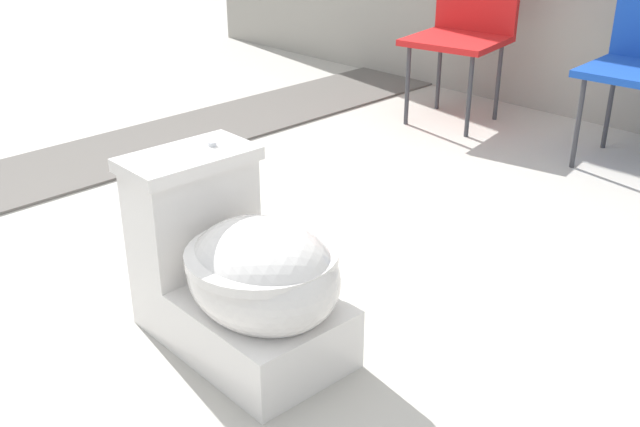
% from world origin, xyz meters
% --- Properties ---
extents(ground_plane, '(14.00, 14.00, 0.00)m').
position_xyz_m(ground_plane, '(0.00, 0.00, 0.00)').
color(ground_plane, '#B7B2A8').
extents(gravel_strip, '(0.56, 8.00, 0.01)m').
position_xyz_m(gravel_strip, '(-1.30, 0.50, 0.01)').
color(gravel_strip, '#605B56').
rests_on(gravel_strip, ground).
extents(toilet, '(0.65, 0.40, 0.52)m').
position_xyz_m(toilet, '(0.29, -0.13, 0.22)').
color(toilet, white).
rests_on(toilet, ground).
extents(folding_chair_left, '(0.51, 0.51, 0.83)m').
position_xyz_m(folding_chair_left, '(-0.52, 2.01, 0.51)').
color(folding_chair_left, red).
rests_on(folding_chair_left, ground).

